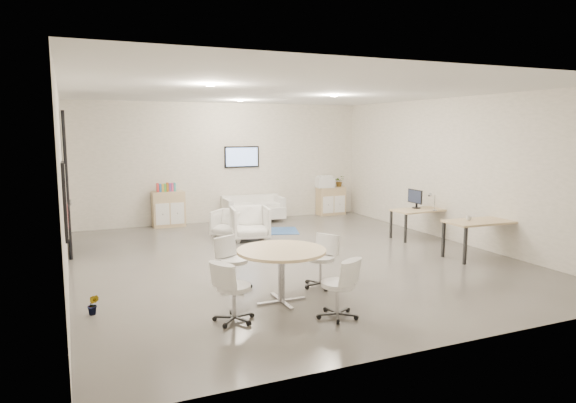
# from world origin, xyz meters

# --- Properties ---
(room_shell) EXTENTS (9.60, 10.60, 4.80)m
(room_shell) POSITION_xyz_m (0.00, 0.00, 1.60)
(room_shell) COLOR #56524E
(room_shell) RESTS_ON ground
(glass_door) EXTENTS (0.09, 1.90, 2.85)m
(glass_door) POSITION_xyz_m (-3.95, 2.51, 1.50)
(glass_door) COLOR black
(glass_door) RESTS_ON room_shell
(artwork) EXTENTS (0.05, 0.54, 1.04)m
(artwork) POSITION_xyz_m (-3.97, -1.60, 1.55)
(artwork) COLOR black
(artwork) RESTS_ON room_shell
(wall_tv) EXTENTS (0.98, 0.06, 0.58)m
(wall_tv) POSITION_xyz_m (0.50, 4.46, 1.75)
(wall_tv) COLOR black
(wall_tv) RESTS_ON room_shell
(ceiling_spots) EXTENTS (3.14, 4.14, 0.03)m
(ceiling_spots) POSITION_xyz_m (-0.20, 0.83, 3.18)
(ceiling_spots) COLOR #FFEAC6
(ceiling_spots) RESTS_ON room_shell
(sideboard_left) EXTENTS (0.81, 0.42, 0.91)m
(sideboard_left) POSITION_xyz_m (-1.57, 4.26, 0.46)
(sideboard_left) COLOR tan
(sideboard_left) RESTS_ON room_shell
(sideboard_right) EXTENTS (0.81, 0.40, 0.81)m
(sideboard_right) POSITION_xyz_m (3.18, 4.28, 0.41)
(sideboard_right) COLOR tan
(sideboard_right) RESTS_ON room_shell
(books) EXTENTS (0.47, 0.14, 0.22)m
(books) POSITION_xyz_m (-1.61, 4.27, 1.02)
(books) COLOR red
(books) RESTS_ON sideboard_left
(printer) EXTENTS (0.55, 0.48, 0.35)m
(printer) POSITION_xyz_m (2.98, 4.28, 0.98)
(printer) COLOR white
(printer) RESTS_ON sideboard_right
(loveseat) EXTENTS (1.64, 0.88, 0.60)m
(loveseat) POSITION_xyz_m (0.69, 4.09, 0.33)
(loveseat) COLOR silver
(loveseat) RESTS_ON room_shell
(blue_rug) EXTENTS (1.61, 1.30, 0.01)m
(blue_rug) POSITION_xyz_m (0.59, 2.64, 0.01)
(blue_rug) COLOR #32549B
(blue_rug) RESTS_ON room_shell
(armchair_left) EXTENTS (0.93, 0.93, 0.70)m
(armchair_left) POSITION_xyz_m (-0.50, 2.41, 0.35)
(armchair_left) COLOR silver
(armchair_left) RESTS_ON room_shell
(armchair_right) EXTENTS (0.93, 0.89, 0.84)m
(armchair_right) POSITION_xyz_m (-0.17, 1.91, 0.42)
(armchair_right) COLOR silver
(armchair_right) RESTS_ON room_shell
(desk_rear) EXTENTS (1.33, 0.72, 0.68)m
(desk_rear) POSITION_xyz_m (3.49, 0.51, 0.61)
(desk_rear) COLOR tan
(desk_rear) RESTS_ON room_shell
(desk_front) EXTENTS (1.44, 0.78, 0.73)m
(desk_front) POSITION_xyz_m (3.44, -1.43, 0.66)
(desk_front) COLOR tan
(desk_front) RESTS_ON room_shell
(monitor) EXTENTS (0.20, 0.50, 0.44)m
(monitor) POSITION_xyz_m (3.45, 0.66, 0.91)
(monitor) COLOR black
(monitor) RESTS_ON desk_rear
(round_table) EXTENTS (1.29, 1.29, 0.79)m
(round_table) POSITION_xyz_m (-1.16, -2.33, 0.70)
(round_table) COLOR tan
(round_table) RESTS_ON room_shell
(meeting_chairs) EXTENTS (2.50, 2.50, 0.82)m
(meeting_chairs) POSITION_xyz_m (-1.16, -2.33, 0.41)
(meeting_chairs) COLOR white
(meeting_chairs) RESTS_ON room_shell
(plant_cabinet) EXTENTS (0.33, 0.35, 0.25)m
(plant_cabinet) POSITION_xyz_m (3.47, 4.31, 0.94)
(plant_cabinet) COLOR #3F7F3F
(plant_cabinet) RESTS_ON sideboard_right
(plant_floor) EXTENTS (0.24, 0.32, 0.13)m
(plant_floor) POSITION_xyz_m (-3.70, -1.79, 0.06)
(plant_floor) COLOR #3F7F3F
(plant_floor) RESTS_ON room_shell
(cup) EXTENTS (0.13, 0.12, 0.11)m
(cup) POSITION_xyz_m (3.23, -1.32, 0.79)
(cup) COLOR white
(cup) RESTS_ON desk_front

